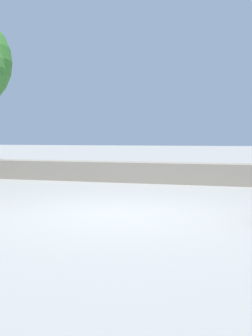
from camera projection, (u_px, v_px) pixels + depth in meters
ground_plane at (118, 214)px, 6.61m from camera, size 120.00×120.00×0.00m
stone_wall at (173, 173)px, 11.17m from camera, size 36.00×0.80×0.55m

